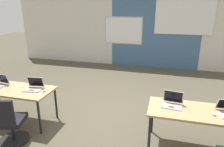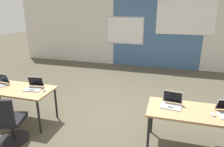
% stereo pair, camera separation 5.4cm
% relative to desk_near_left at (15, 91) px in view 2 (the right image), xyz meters
% --- Properties ---
extents(ground_plane, '(24.00, 24.00, 0.00)m').
position_rel_desk_near_left_xyz_m(ground_plane, '(1.75, 0.60, -0.66)').
color(ground_plane, '#4C4738').
extents(back_wall_assembly, '(10.00, 0.27, 2.80)m').
position_rel_desk_near_left_xyz_m(back_wall_assembly, '(1.78, 4.80, 0.75)').
color(back_wall_assembly, silver).
rests_on(back_wall_assembly, ground).
extents(desk_near_left, '(1.60, 0.70, 0.72)m').
position_rel_desk_near_left_xyz_m(desk_near_left, '(0.00, 0.00, 0.00)').
color(desk_near_left, tan).
rests_on(desk_near_left, ground).
extents(desk_near_right, '(1.60, 0.70, 0.72)m').
position_rel_desk_near_left_xyz_m(desk_near_right, '(3.50, 0.00, 0.00)').
color(desk_near_right, tan).
rests_on(desk_near_right, ground).
extents(laptop_near_left_inner, '(0.37, 0.33, 0.23)m').
position_rel_desk_near_left_xyz_m(laptop_near_left_inner, '(0.41, 0.08, 0.11)').
color(laptop_near_left_inner, '#9E9EA3').
rests_on(laptop_near_left_inner, desk_near_left).
extents(mouse_near_left_inner, '(0.06, 0.10, 0.03)m').
position_rel_desk_near_left_xyz_m(mouse_near_left_inner, '(0.68, 0.04, 0.08)').
color(mouse_near_left_inner, '#B2B2B7').
rests_on(mouse_near_left_inner, desk_near_left).
extents(chair_near_left_inner, '(0.55, 0.60, 0.92)m').
position_rel_desk_near_left_xyz_m(chair_near_left_inner, '(0.42, -0.69, -0.28)').
color(chair_near_left_inner, black).
rests_on(chair_near_left_inner, ground).
extents(mouse_near_right_end, '(0.09, 0.11, 0.03)m').
position_rel_desk_near_left_xyz_m(mouse_near_right_end, '(3.69, -0.07, 0.08)').
color(mouse_near_right_end, silver).
rests_on(mouse_near_right_end, desk_near_right).
extents(laptop_near_right_inner, '(0.36, 0.31, 0.24)m').
position_rel_desk_near_left_xyz_m(laptop_near_right_inner, '(3.08, 0.08, 0.11)').
color(laptop_near_right_inner, '#B7B7BC').
rests_on(laptop_near_right_inner, desk_near_right).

